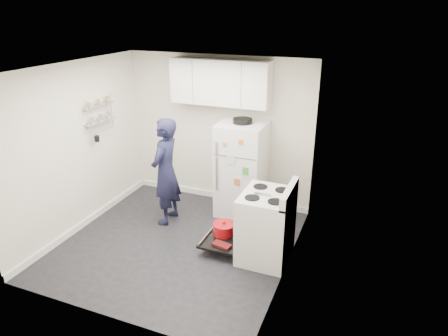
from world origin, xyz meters
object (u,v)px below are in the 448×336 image
at_px(open_oven_door, 224,233).
at_px(person, 166,172).
at_px(electric_range, 265,227).
at_px(refrigerator, 242,169).

height_order(open_oven_door, person, person).
height_order(electric_range, person, person).
bearing_deg(electric_range, refrigerator, 123.36).
bearing_deg(person, electric_range, 74.49).
xyz_separation_m(refrigerator, person, (-0.99, -0.70, 0.07)).
bearing_deg(refrigerator, open_oven_door, -83.74).
xyz_separation_m(electric_range, refrigerator, (-0.72, 1.10, 0.31)).
relative_size(open_oven_door, person, 0.42).
distance_m(electric_range, person, 1.80).
height_order(refrigerator, person, person).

